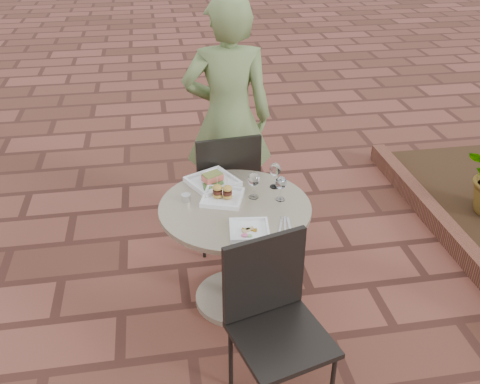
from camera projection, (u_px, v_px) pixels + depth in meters
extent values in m
plane|color=brown|center=(250.00, 299.00, 3.52)|extent=(60.00, 60.00, 0.00)
cylinder|color=gray|center=(235.00, 297.00, 3.50)|extent=(0.52, 0.52, 0.04)
cylinder|color=gray|center=(235.00, 257.00, 3.34)|extent=(0.08, 0.08, 0.70)
cylinder|color=tan|center=(235.00, 208.00, 3.15)|extent=(0.90, 0.90, 0.03)
cube|color=black|center=(223.00, 188.00, 3.88)|extent=(0.48, 0.48, 0.03)
cube|color=black|center=(229.00, 170.00, 3.59)|extent=(0.44, 0.07, 0.46)
cylinder|color=black|center=(241.00, 198.00, 4.20)|extent=(0.02, 0.02, 0.44)
cylinder|color=black|center=(194.00, 205.00, 4.12)|extent=(0.02, 0.02, 0.44)
cylinder|color=black|center=(255.00, 224.00, 3.88)|extent=(0.02, 0.02, 0.44)
cylinder|color=black|center=(204.00, 232.00, 3.80)|extent=(0.02, 0.02, 0.44)
cube|color=black|center=(282.00, 339.00, 2.61)|extent=(0.54, 0.54, 0.03)
cube|color=black|center=(264.00, 275.00, 2.64)|extent=(0.43, 0.15, 0.46)
cylinder|color=black|center=(231.00, 358.00, 2.81)|extent=(0.02, 0.02, 0.44)
cylinder|color=black|center=(294.00, 335.00, 2.94)|extent=(0.02, 0.02, 0.44)
imported|color=#5C703D|center=(228.00, 119.00, 3.87)|extent=(0.68, 0.48, 1.77)
cube|color=white|center=(213.00, 183.00, 3.36)|extent=(0.36, 0.36, 0.01)
cube|color=#CA5847|center=(212.00, 178.00, 3.34)|extent=(0.14, 0.12, 0.04)
cube|color=brown|center=(212.00, 174.00, 3.33)|extent=(0.13, 0.12, 0.01)
cube|color=white|center=(223.00, 199.00, 3.20)|extent=(0.30, 0.30, 0.01)
cube|color=white|center=(249.00, 231.00, 2.91)|extent=(0.24, 0.24, 0.01)
ellipsoid|color=#D65881|center=(245.00, 235.00, 2.85)|extent=(0.04, 0.03, 0.02)
cylinder|color=white|center=(280.00, 199.00, 3.20)|extent=(0.06, 0.06, 0.00)
cylinder|color=white|center=(280.00, 194.00, 3.18)|extent=(0.01, 0.01, 0.07)
ellipsoid|color=white|center=(281.00, 183.00, 3.15)|extent=(0.07, 0.07, 0.08)
cylinder|color=white|center=(281.00, 184.00, 3.15)|extent=(0.05, 0.05, 0.04)
cylinder|color=white|center=(254.00, 197.00, 3.22)|extent=(0.06, 0.06, 0.00)
cylinder|color=white|center=(254.00, 191.00, 3.20)|extent=(0.01, 0.01, 0.07)
ellipsoid|color=white|center=(254.00, 179.00, 3.16)|extent=(0.07, 0.07, 0.09)
cylinder|color=white|center=(275.00, 187.00, 3.33)|extent=(0.06, 0.06, 0.00)
cylinder|color=white|center=(275.00, 181.00, 3.31)|extent=(0.01, 0.01, 0.07)
ellipsoid|color=white|center=(275.00, 170.00, 3.27)|extent=(0.07, 0.07, 0.09)
cylinder|color=silver|center=(186.00, 198.00, 3.18)|extent=(0.07, 0.07, 0.04)
cube|color=brown|center=(454.00, 240.00, 3.97)|extent=(0.12, 3.00, 0.15)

